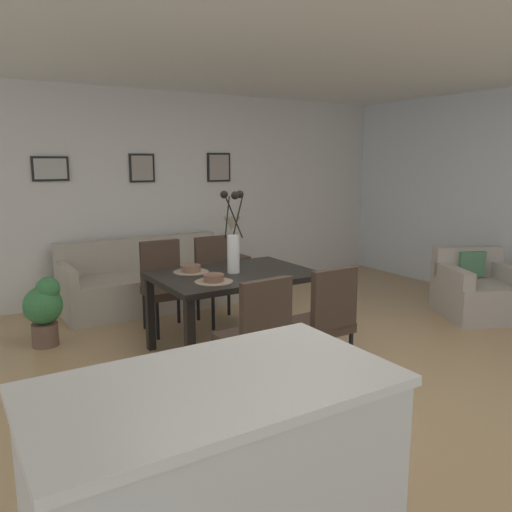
# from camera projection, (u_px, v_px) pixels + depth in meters

# --- Properties ---
(ground_plane) EXTENTS (9.00, 9.00, 0.00)m
(ground_plane) POSITION_uv_depth(u_px,v_px,m) (301.00, 381.00, 4.09)
(ground_plane) COLOR tan
(back_wall_panel) EXTENTS (9.00, 0.10, 2.60)m
(back_wall_panel) POSITION_uv_depth(u_px,v_px,m) (151.00, 195.00, 6.57)
(back_wall_panel) COLOR silver
(back_wall_panel) RESTS_ON ground
(ceiling_panel) EXTENTS (9.00, 7.20, 0.08)m
(ceiling_panel) POSITION_uv_depth(u_px,v_px,m) (276.00, 41.00, 3.94)
(ceiling_panel) COLOR white
(dining_table) EXTENTS (1.40, 1.00, 0.74)m
(dining_table) POSITION_uv_depth(u_px,v_px,m) (234.00, 282.00, 4.63)
(dining_table) COLOR black
(dining_table) RESTS_ON ground
(dining_chair_near_left) EXTENTS (0.46, 0.46, 0.92)m
(dining_chair_near_left) POSITION_uv_depth(u_px,v_px,m) (257.00, 331.00, 3.73)
(dining_chair_near_left) COLOR #3D2D23
(dining_chair_near_left) RESTS_ON ground
(dining_chair_near_right) EXTENTS (0.45, 0.45, 0.92)m
(dining_chair_near_right) POSITION_uv_depth(u_px,v_px,m) (165.00, 281.00, 5.27)
(dining_chair_near_right) COLOR #3D2D23
(dining_chair_near_right) RESTS_ON ground
(dining_chair_far_left) EXTENTS (0.45, 0.45, 0.92)m
(dining_chair_far_left) POSITION_uv_depth(u_px,v_px,m) (324.00, 317.00, 4.08)
(dining_chair_far_left) COLOR #3D2D23
(dining_chair_far_left) RESTS_ON ground
(dining_chair_far_right) EXTENTS (0.45, 0.45, 0.92)m
(dining_chair_far_right) POSITION_uv_depth(u_px,v_px,m) (218.00, 275.00, 5.56)
(dining_chair_far_right) COLOR #3D2D23
(dining_chair_far_right) RESTS_ON ground
(centerpiece_vase) EXTENTS (0.21, 0.23, 0.73)m
(centerpiece_vase) POSITION_uv_depth(u_px,v_px,m) (233.00, 242.00, 4.56)
(centerpiece_vase) COLOR white
(centerpiece_vase) RESTS_ON dining_table
(placemat_near_left) EXTENTS (0.32, 0.32, 0.01)m
(placemat_near_left) POSITION_uv_depth(u_px,v_px,m) (214.00, 282.00, 4.26)
(placemat_near_left) COLOR #7F705B
(placemat_near_left) RESTS_ON dining_table
(bowl_near_left) EXTENTS (0.17, 0.17, 0.07)m
(bowl_near_left) POSITION_uv_depth(u_px,v_px,m) (214.00, 277.00, 4.26)
(bowl_near_left) COLOR brown
(bowl_near_left) RESTS_ON dining_table
(placemat_near_right) EXTENTS (0.32, 0.32, 0.01)m
(placemat_near_right) POSITION_uv_depth(u_px,v_px,m) (191.00, 272.00, 4.64)
(placemat_near_right) COLOR #7F705B
(placemat_near_right) RESTS_ON dining_table
(bowl_near_right) EXTENTS (0.17, 0.17, 0.07)m
(bowl_near_right) POSITION_uv_depth(u_px,v_px,m) (191.00, 268.00, 4.63)
(bowl_near_right) COLOR brown
(bowl_near_right) RESTS_ON dining_table
(sofa) EXTENTS (2.00, 0.84, 0.80)m
(sofa) POSITION_uv_depth(u_px,v_px,m) (148.00, 284.00, 6.15)
(sofa) COLOR #B2A899
(sofa) RESTS_ON ground
(side_table) EXTENTS (0.36, 0.36, 0.52)m
(side_table) POSITION_uv_depth(u_px,v_px,m) (232.00, 276.00, 6.65)
(side_table) COLOR #3D2D23
(side_table) RESTS_ON ground
(table_lamp) EXTENTS (0.22, 0.22, 0.51)m
(table_lamp) POSITION_uv_depth(u_px,v_px,m) (232.00, 227.00, 6.54)
(table_lamp) COLOR beige
(table_lamp) RESTS_ON side_table
(armchair) EXTENTS (1.07, 1.07, 0.75)m
(armchair) POSITION_uv_depth(u_px,v_px,m) (478.00, 291.00, 5.77)
(armchair) COLOR #ADA399
(armchair) RESTS_ON ground
(kitchen_island) EXTENTS (1.40, 0.78, 0.92)m
(kitchen_island) POSITION_uv_depth(u_px,v_px,m) (217.00, 489.00, 2.02)
(kitchen_island) COLOR silver
(kitchen_island) RESTS_ON ground
(framed_picture_left) EXTENTS (0.40, 0.03, 0.28)m
(framed_picture_left) POSITION_uv_depth(u_px,v_px,m) (50.00, 169.00, 5.82)
(framed_picture_left) COLOR black
(framed_picture_center) EXTENTS (0.32, 0.03, 0.35)m
(framed_picture_center) POSITION_uv_depth(u_px,v_px,m) (142.00, 168.00, 6.38)
(framed_picture_center) COLOR black
(framed_picture_right) EXTENTS (0.34, 0.03, 0.38)m
(framed_picture_right) POSITION_uv_depth(u_px,v_px,m) (219.00, 167.00, 6.94)
(framed_picture_right) COLOR black
(potted_plant) EXTENTS (0.36, 0.36, 0.67)m
(potted_plant) POSITION_uv_depth(u_px,v_px,m) (44.00, 308.00, 4.81)
(potted_plant) COLOR brown
(potted_plant) RESTS_ON ground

